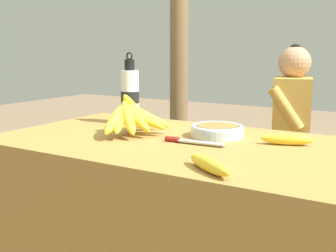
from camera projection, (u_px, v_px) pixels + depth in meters
market_counter at (189, 229)px, 1.61m from camera, size 1.49×0.79×0.68m
banana_bunch_ripe at (133, 116)px, 1.67m from camera, size 0.22×0.35×0.17m
serving_bowl at (217, 130)px, 1.64m from camera, size 0.21×0.21×0.05m
water_bottle at (130, 95)px, 1.92m from camera, size 0.08×0.08×0.32m
loose_banana_front at (209, 165)px, 1.17m from camera, size 0.19×0.15×0.04m
loose_banana_side at (287, 139)px, 1.50m from camera, size 0.18×0.10×0.04m
knife at (186, 141)px, 1.53m from camera, size 0.23×0.04×0.02m
wooden_bench at (312, 168)px, 2.44m from camera, size 1.76×0.32×0.40m
seated_vendor at (283, 123)px, 2.45m from camera, size 0.45×0.42×1.05m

